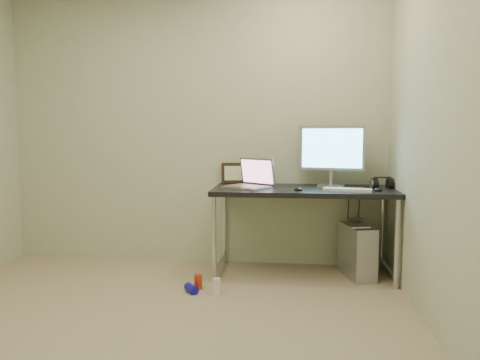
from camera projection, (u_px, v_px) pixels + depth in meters
name	position (u px, v px, depth m)	size (l,w,h in m)	color
floor	(137.00, 343.00, 2.72)	(3.50, 3.50, 0.00)	tan
wall_back	(195.00, 129.00, 4.32)	(3.50, 0.02, 2.50)	beige
wall_right	(461.00, 127.00, 2.41)	(0.02, 3.50, 2.50)	beige
desk	(303.00, 198.00, 3.95)	(1.52, 0.66, 0.75)	black
tower_computer	(357.00, 251.00, 3.95)	(0.29, 0.46, 0.47)	#BAB9BE
cable_a	(348.00, 223.00, 4.21)	(0.01, 0.01, 0.70)	black
cable_b	(358.00, 226.00, 4.19)	(0.01, 0.01, 0.72)	black
can_red	(198.00, 282.00, 3.65)	(0.06, 0.06, 0.12)	red
can_white	(216.00, 286.00, 3.53)	(0.07, 0.07, 0.12)	white
can_blue	(191.00, 289.00, 3.56)	(0.07, 0.07, 0.12)	#1610BB
laptop	(251.00, 181.00, 3.96)	(0.46, 0.44, 0.25)	#B7B6BD
monitor	(332.00, 151.00, 4.04)	(0.56, 0.20, 0.53)	#B7B6BD
keyboard	(347.00, 190.00, 3.73)	(0.38, 0.12, 0.02)	silver
mouse_right	(378.00, 189.00, 3.76)	(0.06, 0.10, 0.03)	black
mouse_left	(298.00, 188.00, 3.79)	(0.07, 0.10, 0.04)	black
headphones	(382.00, 184.00, 3.94)	(0.19, 0.11, 0.12)	black
picture_frame	(234.00, 173.00, 4.30)	(0.24, 0.03, 0.19)	black
webcam	(253.00, 173.00, 4.28)	(0.05, 0.04, 0.13)	silver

